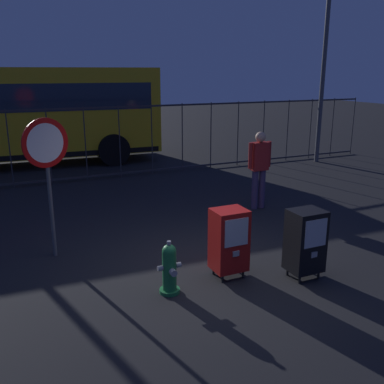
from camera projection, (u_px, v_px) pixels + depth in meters
ground_plane at (207, 272)px, 6.47m from camera, size 60.00×60.00×0.00m
fire_hydrant at (169, 269)px, 5.78m from camera, size 0.33×0.32×0.75m
newspaper_box_primary at (229, 240)px, 6.19m from camera, size 0.48×0.42×1.02m
newspaper_box_secondary at (305, 241)px, 6.16m from camera, size 0.48×0.42×1.02m
stop_sign at (47, 159)px, 6.60m from camera, size 0.71×0.31×2.23m
pedestrian at (259, 166)px, 9.24m from camera, size 0.55×0.22×1.67m
fence_barrier at (103, 142)px, 11.82m from camera, size 18.03×0.04×2.00m
street_light_near_left at (327, 24)px, 13.19m from camera, size 0.32×0.32×7.44m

